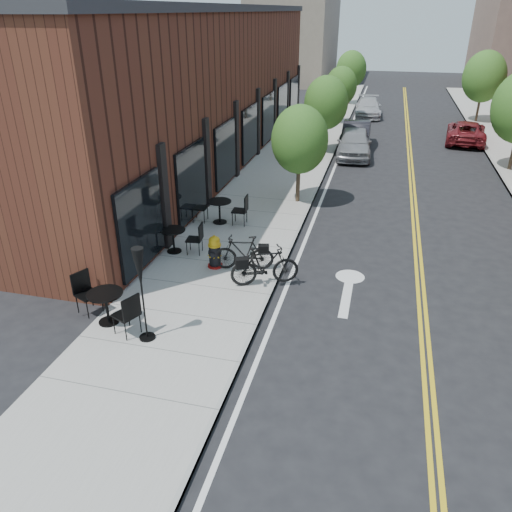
% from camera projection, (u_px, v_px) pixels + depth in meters
% --- Properties ---
extents(ground, '(120.00, 120.00, 0.00)m').
position_uv_depth(ground, '(257.00, 329.00, 12.33)').
color(ground, black).
rests_on(ground, ground).
extents(sidewalk_near, '(4.00, 70.00, 0.12)m').
position_uv_depth(sidewalk_near, '(269.00, 192.00, 21.43)').
color(sidewalk_near, '#9E9B93').
rests_on(sidewalk_near, ground).
extents(building_near, '(5.00, 28.00, 7.00)m').
position_uv_depth(building_near, '(199.00, 91.00, 24.37)').
color(building_near, '#4B2318').
rests_on(building_near, ground).
extents(bg_building_left, '(8.00, 14.00, 10.00)m').
position_uv_depth(bg_building_left, '(295.00, 31.00, 53.56)').
color(bg_building_left, '#726656').
rests_on(bg_building_left, ground).
extents(tree_near_a, '(2.20, 2.20, 3.81)m').
position_uv_depth(tree_near_a, '(300.00, 140.00, 19.12)').
color(tree_near_a, '#382B1E').
rests_on(tree_near_a, sidewalk_near).
extents(tree_near_b, '(2.30, 2.30, 3.98)m').
position_uv_depth(tree_near_b, '(326.00, 103.00, 26.01)').
color(tree_near_b, '#382B1E').
rests_on(tree_near_b, sidewalk_near).
extents(tree_near_c, '(2.10, 2.10, 3.67)m').
position_uv_depth(tree_near_c, '(341.00, 86.00, 33.04)').
color(tree_near_c, '#382B1E').
rests_on(tree_near_c, sidewalk_near).
extents(tree_near_d, '(2.40, 2.40, 4.11)m').
position_uv_depth(tree_near_d, '(351.00, 69.00, 39.87)').
color(tree_near_d, '#382B1E').
rests_on(tree_near_d, sidewalk_near).
extents(tree_far_c, '(2.80, 2.80, 4.62)m').
position_uv_depth(tree_far_c, '(484.00, 77.00, 33.37)').
color(tree_far_c, '#382B1E').
rests_on(tree_far_c, sidewalk_far).
extents(fire_hydrant, '(0.52, 0.52, 1.03)m').
position_uv_depth(fire_hydrant, '(215.00, 252.00, 14.85)').
color(fire_hydrant, maroon).
rests_on(fire_hydrant, sidewalk_near).
extents(bicycle_left, '(1.85, 0.87, 1.07)m').
position_uv_depth(bicycle_left, '(244.00, 253.00, 14.69)').
color(bicycle_left, black).
rests_on(bicycle_left, sidewalk_near).
extents(bicycle_right, '(1.99, 1.30, 1.16)m').
position_uv_depth(bicycle_right, '(265.00, 266.00, 13.85)').
color(bicycle_right, black).
rests_on(bicycle_right, sidewalk_near).
extents(bistro_set_a, '(2.04, 1.29, 1.09)m').
position_uv_depth(bistro_set_a, '(106.00, 303.00, 12.14)').
color(bistro_set_a, black).
rests_on(bistro_set_a, sidewalk_near).
extents(bistro_set_b, '(1.87, 0.87, 0.99)m').
position_uv_depth(bistro_set_b, '(173.00, 237.00, 15.78)').
color(bistro_set_b, black).
rests_on(bistro_set_b, sidewalk_near).
extents(bistro_set_c, '(2.01, 0.90, 1.08)m').
position_uv_depth(bistro_set_c, '(220.00, 208.00, 17.94)').
color(bistro_set_c, black).
rests_on(bistro_set_c, sidewalk_near).
extents(patio_umbrella, '(0.38, 0.38, 2.35)m').
position_uv_depth(patio_umbrella, '(140.00, 275.00, 11.04)').
color(patio_umbrella, black).
rests_on(patio_umbrella, sidewalk_near).
extents(parked_car_a, '(2.02, 4.47, 1.49)m').
position_uv_depth(parked_car_a, '(354.00, 143.00, 26.42)').
color(parked_car_a, gray).
rests_on(parked_car_a, ground).
extents(parked_car_b, '(1.55, 4.32, 1.42)m').
position_uv_depth(parked_car_b, '(356.00, 135.00, 28.19)').
color(parked_car_b, black).
rests_on(parked_car_b, ground).
extents(parked_car_c, '(2.08, 4.58, 1.30)m').
position_uv_depth(parked_car_c, '(368.00, 107.00, 36.51)').
color(parked_car_c, '#B8B9BD').
rests_on(parked_car_c, ground).
extents(parked_car_far, '(2.60, 4.78, 1.27)m').
position_uv_depth(parked_car_far, '(466.00, 132.00, 29.27)').
color(parked_car_far, maroon).
rests_on(parked_car_far, ground).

